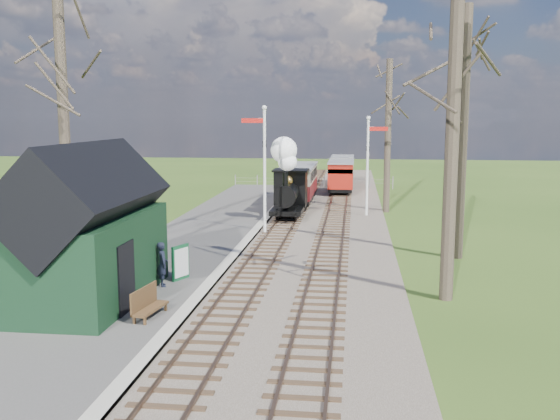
{
  "coord_description": "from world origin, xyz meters",
  "views": [
    {
      "loc": [
        3.57,
        -13.48,
        5.74
      ],
      "look_at": [
        0.33,
        13.57,
        1.6
      ],
      "focal_mm": 40.0,
      "sensor_mm": 36.0,
      "label": 1
    }
  ],
  "objects_px": {
    "red_carriage_a": "(341,176)",
    "person": "(162,264)",
    "locomotive": "(288,183)",
    "semaphore_near": "(263,160)",
    "semaphore_far": "(369,158)",
    "coach": "(298,182)",
    "bench": "(147,303)",
    "sign_board": "(181,262)",
    "station_shed": "(88,233)",
    "red_carriage_b": "(342,169)"
  },
  "relations": [
    {
      "from": "red_carriage_a",
      "to": "person",
      "type": "height_order",
      "value": "red_carriage_a"
    },
    {
      "from": "locomotive",
      "to": "semaphore_near",
      "type": "bearing_deg",
      "value": -99.99
    },
    {
      "from": "semaphore_far",
      "to": "locomotive",
      "type": "xyz_separation_m",
      "value": [
        -4.39,
        -1.7,
        -1.29
      ]
    },
    {
      "from": "semaphore_near",
      "to": "coach",
      "type": "relative_size",
      "value": 0.87
    },
    {
      "from": "semaphore_near",
      "to": "person",
      "type": "relative_size",
      "value": 4.24
    },
    {
      "from": "coach",
      "to": "bench",
      "type": "distance_m",
      "value": 23.83
    },
    {
      "from": "sign_board",
      "to": "station_shed",
      "type": "bearing_deg",
      "value": -127.89
    },
    {
      "from": "semaphore_far",
      "to": "red_carriage_b",
      "type": "bearing_deg",
      "value": 96.43
    },
    {
      "from": "semaphore_near",
      "to": "sign_board",
      "type": "xyz_separation_m",
      "value": [
        -1.48,
        -9.36,
        -2.83
      ]
    },
    {
      "from": "semaphore_far",
      "to": "sign_board",
      "type": "distance_m",
      "value": 16.92
    },
    {
      "from": "bench",
      "to": "person",
      "type": "distance_m",
      "value": 3.19
    },
    {
      "from": "bench",
      "to": "person",
      "type": "bearing_deg",
      "value": 99.54
    },
    {
      "from": "station_shed",
      "to": "locomotive",
      "type": "xyz_separation_m",
      "value": [
        4.29,
        16.3,
        -0.21
      ]
    },
    {
      "from": "station_shed",
      "to": "sign_board",
      "type": "distance_m",
      "value": 3.65
    },
    {
      "from": "coach",
      "to": "bench",
      "type": "bearing_deg",
      "value": -95.01
    },
    {
      "from": "station_shed",
      "to": "red_carriage_a",
      "type": "xyz_separation_m",
      "value": [
        6.9,
        28.24,
        -0.9
      ]
    },
    {
      "from": "sign_board",
      "to": "person",
      "type": "xyz_separation_m",
      "value": [
        -0.36,
        -0.87,
        0.14
      ]
    },
    {
      "from": "locomotive",
      "to": "semaphore_far",
      "type": "bearing_deg",
      "value": 21.22
    },
    {
      "from": "station_shed",
      "to": "person",
      "type": "height_order",
      "value": "station_shed"
    },
    {
      "from": "red_carriage_b",
      "to": "bench",
      "type": "relative_size",
      "value": 3.01
    },
    {
      "from": "semaphore_far",
      "to": "bench",
      "type": "relative_size",
      "value": 3.76
    },
    {
      "from": "semaphore_far",
      "to": "red_carriage_b",
      "type": "distance_m",
      "value": 15.96
    },
    {
      "from": "semaphore_far",
      "to": "bench",
      "type": "distance_m",
      "value": 20.6
    },
    {
      "from": "red_carriage_a",
      "to": "semaphore_far",
      "type": "bearing_deg",
      "value": -80.17
    },
    {
      "from": "semaphore_near",
      "to": "person",
      "type": "bearing_deg",
      "value": -100.17
    },
    {
      "from": "person",
      "to": "semaphore_far",
      "type": "bearing_deg",
      "value": -46.76
    },
    {
      "from": "locomotive",
      "to": "coach",
      "type": "relative_size",
      "value": 0.63
    },
    {
      "from": "coach",
      "to": "red_carriage_a",
      "type": "relative_size",
      "value": 1.56
    },
    {
      "from": "person",
      "to": "station_shed",
      "type": "bearing_deg",
      "value": 112.76
    },
    {
      "from": "red_carriage_a",
      "to": "bench",
      "type": "distance_m",
      "value": 29.98
    },
    {
      "from": "locomotive",
      "to": "sign_board",
      "type": "xyz_separation_m",
      "value": [
        -2.23,
        -13.66,
        -1.26
      ]
    },
    {
      "from": "red_carriage_a",
      "to": "bench",
      "type": "bearing_deg",
      "value": -98.98
    },
    {
      "from": "coach",
      "to": "sign_board",
      "type": "distance_m",
      "value": 19.86
    },
    {
      "from": "semaphore_near",
      "to": "coach",
      "type": "distance_m",
      "value": 10.6
    },
    {
      "from": "semaphore_near",
      "to": "person",
      "type": "height_order",
      "value": "semaphore_near"
    },
    {
      "from": "semaphore_near",
      "to": "person",
      "type": "xyz_separation_m",
      "value": [
        -1.84,
        -10.23,
        -2.69
      ]
    },
    {
      "from": "locomotive",
      "to": "red_carriage_b",
      "type": "distance_m",
      "value": 17.64
    },
    {
      "from": "bench",
      "to": "person",
      "type": "relative_size",
      "value": 1.04
    },
    {
      "from": "semaphore_near",
      "to": "sign_board",
      "type": "relative_size",
      "value": 5.23
    },
    {
      "from": "red_carriage_b",
      "to": "coach",
      "type": "bearing_deg",
      "value": -102.88
    },
    {
      "from": "red_carriage_b",
      "to": "semaphore_near",
      "type": "bearing_deg",
      "value": -98.81
    },
    {
      "from": "coach",
      "to": "red_carriage_a",
      "type": "bearing_deg",
      "value": 66.12
    },
    {
      "from": "semaphore_far",
      "to": "coach",
      "type": "distance_m",
      "value": 6.45
    },
    {
      "from": "semaphore_near",
      "to": "station_shed",
      "type": "bearing_deg",
      "value": -106.38
    },
    {
      "from": "semaphore_far",
      "to": "person",
      "type": "xyz_separation_m",
      "value": [
        -6.98,
        -16.23,
        -2.42
      ]
    },
    {
      "from": "coach",
      "to": "locomotive",
      "type": "bearing_deg",
      "value": -90.11
    },
    {
      "from": "semaphore_far",
      "to": "bench",
      "type": "height_order",
      "value": "semaphore_far"
    },
    {
      "from": "locomotive",
      "to": "red_carriage_a",
      "type": "relative_size",
      "value": 0.97
    },
    {
      "from": "semaphore_far",
      "to": "station_shed",
      "type": "bearing_deg",
      "value": -115.72
    },
    {
      "from": "locomotive",
      "to": "sign_board",
      "type": "height_order",
      "value": "locomotive"
    }
  ]
}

